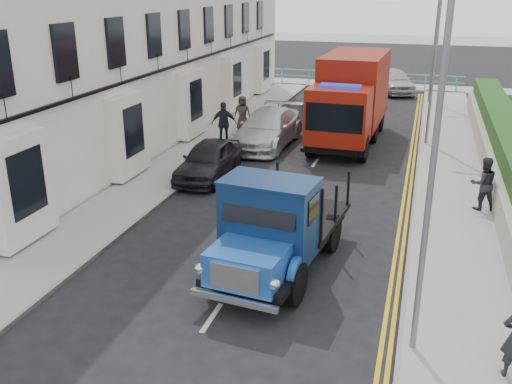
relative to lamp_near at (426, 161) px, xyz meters
name	(u,v)px	position (x,y,z in m)	size (l,w,h in m)	color
ground	(240,276)	(-4.18, 2.00, -4.00)	(120.00, 120.00, 0.00)	black
pavement_west	(188,158)	(-9.38, 11.00, -3.94)	(2.40, 38.00, 0.12)	gray
pavement_east	(451,181)	(1.12, 11.00, -3.94)	(2.60, 38.00, 0.12)	gray
promenade	(366,85)	(-4.18, 31.00, -3.94)	(30.00, 2.50, 0.12)	gray
sea_plane	(395,44)	(-4.18, 62.00, -4.00)	(120.00, 120.00, 0.00)	slate
garden_east	(510,164)	(3.03, 11.00, -3.10)	(1.45, 28.00, 1.75)	#B2AD9E
seafront_railing	(366,80)	(-4.18, 30.20, -3.42)	(13.00, 0.08, 1.11)	#59B2A5
lamp_near	(426,161)	(0.00, 0.00, 0.00)	(1.23, 0.18, 7.00)	slate
lamp_mid	(432,56)	(0.00, 16.00, 0.00)	(1.23, 0.18, 7.00)	slate
lamp_far	(433,36)	(0.00, 26.00, 0.00)	(1.23, 0.18, 7.00)	slate
bedford_lorry	(272,234)	(-3.39, 2.14, -2.79)	(2.76, 5.73, 2.62)	black
red_lorry	(351,97)	(-3.33, 15.75, -1.90)	(2.78, 7.59, 3.93)	black
parked_car_front	(209,160)	(-7.68, 9.00, -3.29)	(1.67, 4.14, 1.41)	black
parked_car_mid	(267,131)	(-6.78, 14.00, -3.31)	(1.45, 4.15, 1.37)	teal
parked_car_rear	(267,128)	(-6.78, 14.00, -3.21)	(2.22, 5.46, 1.58)	silver
seafront_car_left	(345,93)	(-4.68, 23.85, -3.21)	(2.62, 5.67, 1.58)	black
seafront_car_right	(393,81)	(-2.23, 28.99, -3.19)	(1.91, 4.74, 1.62)	#B1B1B6
pedestrian_east_far	(483,183)	(1.92, 8.23, -3.01)	(0.84, 0.66, 1.73)	#2A2830
pedestrian_west_near	(224,123)	(-8.59, 13.30, -2.93)	(1.11, 0.46, 1.90)	black
pedestrian_west_far	(242,113)	(-8.58, 15.93, -3.03)	(0.83, 0.54, 1.69)	#382E28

